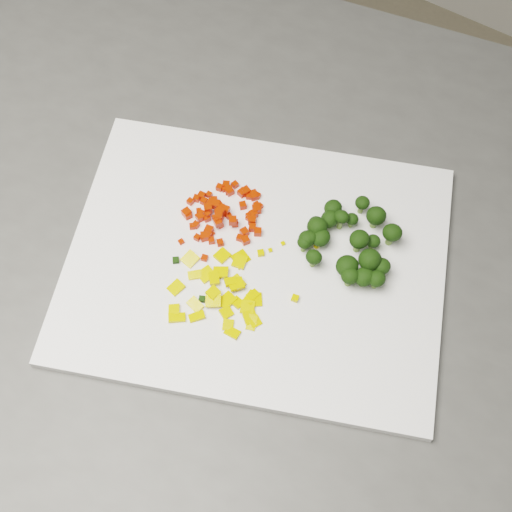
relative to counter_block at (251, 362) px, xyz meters
The scene contains 137 objects.
counter_block is the anchor object (origin of this frame).
cutting_board 0.46m from the counter_block, 47.65° to the right, with size 0.40×0.31×0.01m, color white.
carrot_pile 0.47m from the counter_block, behind, with size 0.09×0.09×0.02m, color red, non-canonical shape.
pepper_pile 0.48m from the counter_block, 78.34° to the right, with size 0.10×0.10×0.01m, color gold, non-canonical shape.
broccoli_pile 0.50m from the counter_block, 14.89° to the left, with size 0.11×0.11×0.05m, color black, non-canonical shape.
carrot_cube_0 0.46m from the counter_block, 90.34° to the left, with size 0.01×0.01×0.01m, color red.
carrot_cube_1 0.47m from the counter_block, 91.80° to the left, with size 0.01×0.01×0.01m, color red.
carrot_cube_2 0.46m from the counter_block, 94.18° to the left, with size 0.01×0.01×0.01m, color red.
carrot_cube_3 0.47m from the counter_block, 168.45° to the right, with size 0.01×0.01×0.01m, color red.
carrot_cube_4 0.47m from the counter_block, 164.82° to the right, with size 0.01×0.01×0.01m, color red.
carrot_cube_5 0.47m from the counter_block, 128.62° to the left, with size 0.01×0.01×0.01m, color red.
carrot_cube_6 0.47m from the counter_block, 150.11° to the left, with size 0.01×0.01×0.01m, color red.
carrot_cube_7 0.47m from the counter_block, behind, with size 0.01×0.01×0.01m, color red.
carrot_cube_8 0.47m from the counter_block, 127.09° to the right, with size 0.01×0.01×0.01m, color red.
carrot_cube_9 0.46m from the counter_block, 76.00° to the right, with size 0.01×0.01×0.01m, color red.
carrot_cube_10 0.47m from the counter_block, 112.38° to the left, with size 0.01×0.01×0.01m, color red.
carrot_cube_11 0.47m from the counter_block, 133.96° to the right, with size 0.01×0.01×0.01m, color red.
carrot_cube_12 0.47m from the counter_block, 161.17° to the right, with size 0.01×0.01×0.01m, color red.
carrot_cube_13 0.47m from the counter_block, 139.16° to the left, with size 0.01×0.01×0.01m, color red.
carrot_cube_14 0.47m from the counter_block, 132.78° to the left, with size 0.01×0.01×0.01m, color red.
carrot_cube_15 0.47m from the counter_block, 154.36° to the right, with size 0.01×0.01×0.01m, color red.
carrot_cube_16 0.47m from the counter_block, 154.46° to the right, with size 0.01×0.01×0.01m, color red.
carrot_cube_17 0.46m from the counter_block, 18.88° to the right, with size 0.01×0.01×0.01m, color red.
carrot_cube_18 0.47m from the counter_block, 129.06° to the right, with size 0.01×0.01×0.01m, color red.
carrot_cube_19 0.47m from the counter_block, 111.52° to the left, with size 0.01×0.01×0.01m, color red.
carrot_cube_20 0.47m from the counter_block, behind, with size 0.01×0.01×0.01m, color red.
carrot_cube_21 0.46m from the counter_block, behind, with size 0.01×0.01×0.01m, color red.
carrot_cube_22 0.47m from the counter_block, 126.04° to the right, with size 0.01×0.01×0.01m, color red.
carrot_cube_23 0.47m from the counter_block, behind, with size 0.01×0.01×0.01m, color red.
carrot_cube_24 0.47m from the counter_block, 140.25° to the right, with size 0.01×0.01×0.01m, color red.
carrot_cube_25 0.46m from the counter_block, 105.34° to the left, with size 0.01×0.01×0.01m, color red.
carrot_cube_26 0.47m from the counter_block, 148.26° to the right, with size 0.01×0.01×0.01m, color red.
carrot_cube_27 0.47m from the counter_block, behind, with size 0.01×0.01×0.01m, color red.
carrot_cube_28 0.46m from the counter_block, 83.52° to the right, with size 0.01×0.01×0.01m, color red.
carrot_cube_29 0.46m from the counter_block, 55.59° to the left, with size 0.01×0.01×0.01m, color red.
carrot_cube_30 0.47m from the counter_block, 157.84° to the left, with size 0.01×0.01×0.01m, color red.
carrot_cube_31 0.46m from the counter_block, 93.00° to the left, with size 0.01×0.01×0.01m, color red.
carrot_cube_32 0.47m from the counter_block, 118.15° to the right, with size 0.01×0.01×0.01m, color red.
carrot_cube_33 0.47m from the counter_block, 127.11° to the right, with size 0.01×0.01×0.01m, color red.
carrot_cube_34 0.47m from the counter_block, 157.22° to the right, with size 0.01×0.01×0.01m, color red.
carrot_cube_35 0.47m from the counter_block, behind, with size 0.01×0.01×0.01m, color red.
carrot_cube_36 0.47m from the counter_block, 162.90° to the right, with size 0.01×0.01×0.01m, color red.
carrot_cube_37 0.47m from the counter_block, 144.73° to the right, with size 0.01×0.01×0.01m, color red.
carrot_cube_38 0.46m from the counter_block, 121.46° to the left, with size 0.01×0.01×0.01m, color red.
carrot_cube_39 0.46m from the counter_block, 142.35° to the right, with size 0.01×0.01×0.01m, color red.
carrot_cube_40 0.47m from the counter_block, 164.20° to the right, with size 0.01×0.01×0.01m, color red.
carrot_cube_41 0.47m from the counter_block, 107.84° to the right, with size 0.01×0.01×0.01m, color red.
carrot_cube_42 0.47m from the counter_block, behind, with size 0.01×0.01×0.01m, color red.
carrot_cube_43 0.47m from the counter_block, 137.19° to the right, with size 0.01×0.01×0.01m, color red.
carrot_cube_44 0.47m from the counter_block, 152.01° to the right, with size 0.01×0.01×0.01m, color red.
carrot_cube_45 0.47m from the counter_block, 164.88° to the right, with size 0.01×0.01×0.01m, color red.
carrot_cube_46 0.46m from the counter_block, 119.63° to the left, with size 0.01×0.01×0.01m, color red.
carrot_cube_47 0.46m from the counter_block, 138.39° to the left, with size 0.01×0.01×0.01m, color red.
carrot_cube_48 0.47m from the counter_block, behind, with size 0.01×0.01×0.01m, color red.
carrot_cube_49 0.47m from the counter_block, behind, with size 0.01×0.01×0.01m, color red.
carrot_cube_50 0.46m from the counter_block, 99.76° to the left, with size 0.01×0.01×0.01m, color red.
carrot_cube_51 0.46m from the counter_block, 169.27° to the right, with size 0.01×0.01×0.01m, color red.
carrot_cube_52 0.47m from the counter_block, 149.62° to the left, with size 0.01×0.01×0.01m, color red.
carrot_cube_53 0.47m from the counter_block, behind, with size 0.01×0.01×0.01m, color red.
carrot_cube_54 0.47m from the counter_block, 162.90° to the right, with size 0.01×0.01×0.01m, color red.
carrot_cube_55 0.47m from the counter_block, 143.40° to the right, with size 0.01×0.01×0.01m, color red.
carrot_cube_56 0.47m from the counter_block, behind, with size 0.01×0.01×0.01m, color red.
carrot_cube_57 0.47m from the counter_block, 154.18° to the left, with size 0.01×0.01×0.01m, color red.
carrot_cube_58 0.47m from the counter_block, 126.36° to the left, with size 0.01×0.01×0.01m, color red.
carrot_cube_59 0.46m from the counter_block, 26.91° to the right, with size 0.01×0.01×0.01m, color red.
carrot_cube_60 0.47m from the counter_block, 65.97° to the right, with size 0.01×0.01×0.01m, color red.
carrot_cube_61 0.46m from the counter_block, 141.50° to the right, with size 0.01×0.01×0.01m, color red.
carrot_cube_62 0.47m from the counter_block, 155.73° to the right, with size 0.01×0.01×0.01m, color red.
carrot_cube_63 0.47m from the counter_block, 155.44° to the right, with size 0.01×0.01×0.01m, color red.
carrot_cube_64 0.46m from the counter_block, 117.84° to the left, with size 0.01×0.01×0.01m, color red.
carrot_cube_65 0.47m from the counter_block, 161.40° to the right, with size 0.01×0.01×0.01m, color red.
carrot_cube_66 0.47m from the counter_block, 150.15° to the left, with size 0.01×0.01×0.01m, color red.
carrot_cube_67 0.47m from the counter_block, 157.43° to the right, with size 0.01×0.01×0.01m, color red.
pepper_chunk_0 0.47m from the counter_block, 64.80° to the right, with size 0.01×0.01×0.00m, color gold.
pepper_chunk_1 0.47m from the counter_block, 68.79° to the right, with size 0.01×0.01×0.00m, color gold.
pepper_chunk_2 0.48m from the counter_block, 80.87° to the right, with size 0.01×0.01×0.00m, color gold.
pepper_chunk_3 0.46m from the counter_block, 68.49° to the right, with size 0.02×0.02×0.00m, color gold.
pepper_chunk_4 0.47m from the counter_block, 67.17° to the right, with size 0.01×0.02×0.00m, color gold.
pepper_chunk_5 0.47m from the counter_block, 69.91° to the right, with size 0.01×0.01×0.00m, color gold.
pepper_chunk_6 0.48m from the counter_block, 78.82° to the right, with size 0.02×0.01×0.00m, color gold.
pepper_chunk_7 0.47m from the counter_block, 56.30° to the right, with size 0.02×0.01×0.00m, color gold.
pepper_chunk_8 0.47m from the counter_block, 71.35° to the right, with size 0.02×0.01×0.00m, color gold.
pepper_chunk_9 0.47m from the counter_block, 112.28° to the right, with size 0.02×0.01×0.00m, color gold.
pepper_chunk_10 0.47m from the counter_block, 102.18° to the right, with size 0.01×0.02×0.00m, color gold.
pepper_chunk_11 0.48m from the counter_block, 83.41° to the right, with size 0.02×0.01×0.00m, color gold.
pepper_chunk_12 0.48m from the counter_block, 56.19° to the right, with size 0.02×0.01×0.00m, color gold.
pepper_chunk_13 0.47m from the counter_block, 52.80° to the right, with size 0.01×0.02×0.00m, color gold.
pepper_chunk_14 0.48m from the counter_block, 56.97° to the right, with size 0.01×0.01×0.00m, color gold.
pepper_chunk_15 0.48m from the counter_block, 94.36° to the right, with size 0.01×0.01×0.00m, color gold.
pepper_chunk_16 0.47m from the counter_block, 54.68° to the right, with size 0.01×0.01×0.00m, color gold.
pepper_chunk_17 0.47m from the counter_block, 99.67° to the right, with size 0.01×0.01×0.00m, color gold.
pepper_chunk_18 0.47m from the counter_block, 92.50° to the right, with size 0.01×0.01×0.00m, color gold.
pepper_chunk_19 0.47m from the counter_block, 58.34° to the right, with size 0.01×0.01×0.00m, color gold.
pepper_chunk_20 0.47m from the counter_block, 83.21° to the right, with size 0.02×0.01×0.00m, color gold.
pepper_chunk_21 0.48m from the counter_block, 67.69° to the right, with size 0.01×0.01×0.00m, color gold.
pepper_chunk_22 0.48m from the counter_block, 54.65° to the right, with size 0.01×0.01×0.00m, color gold.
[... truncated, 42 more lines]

